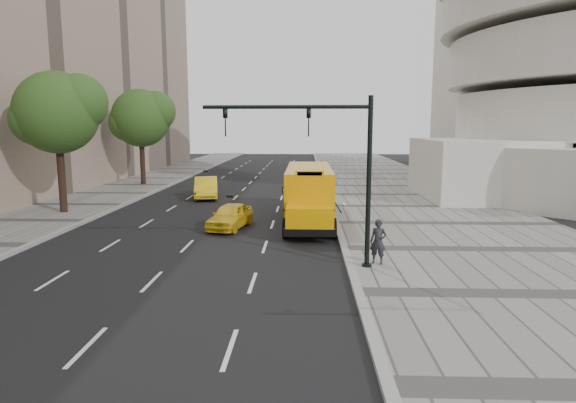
{
  "coord_description": "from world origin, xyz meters",
  "views": [
    {
      "loc": [
        4.3,
        -25.83,
        5.29
      ],
      "look_at": [
        3.5,
        -4.0,
        1.9
      ],
      "focal_mm": 30.0,
      "sensor_mm": 36.0,
      "label": 1
    }
  ],
  "objects_px": {
    "taxi_far": "(206,188)",
    "traffic_signal": "(330,160)",
    "tree_c": "(142,118)",
    "taxi_near": "(230,216)",
    "tree_b": "(58,112)",
    "pedestrian": "(378,242)",
    "school_bus": "(309,189)"
  },
  "relations": [
    {
      "from": "tree_b",
      "to": "school_bus",
      "type": "relative_size",
      "value": 0.74
    },
    {
      "from": "school_bus",
      "to": "traffic_signal",
      "type": "height_order",
      "value": "traffic_signal"
    },
    {
      "from": "school_bus",
      "to": "taxi_near",
      "type": "relative_size",
      "value": 2.97
    },
    {
      "from": "traffic_signal",
      "to": "tree_c",
      "type": "bearing_deg",
      "value": 121.28
    },
    {
      "from": "tree_c",
      "to": "taxi_far",
      "type": "bearing_deg",
      "value": -46.08
    },
    {
      "from": "tree_b",
      "to": "taxi_near",
      "type": "height_order",
      "value": "tree_b"
    },
    {
      "from": "school_bus",
      "to": "taxi_near",
      "type": "distance_m",
      "value": 5.06
    },
    {
      "from": "taxi_far",
      "to": "traffic_signal",
      "type": "bearing_deg",
      "value": -76.32
    },
    {
      "from": "taxi_far",
      "to": "pedestrian",
      "type": "xyz_separation_m",
      "value": [
        10.23,
        -17.79,
        0.22
      ]
    },
    {
      "from": "tree_c",
      "to": "taxi_far",
      "type": "relative_size",
      "value": 1.82
    },
    {
      "from": "taxi_far",
      "to": "pedestrian",
      "type": "distance_m",
      "value": 20.52
    },
    {
      "from": "tree_c",
      "to": "school_bus",
      "type": "relative_size",
      "value": 0.75
    },
    {
      "from": "tree_b",
      "to": "tree_c",
      "type": "xyz_separation_m",
      "value": [
        0.01,
        14.62,
        -0.06
      ]
    },
    {
      "from": "taxi_near",
      "to": "pedestrian",
      "type": "height_order",
      "value": "pedestrian"
    },
    {
      "from": "tree_b",
      "to": "taxi_far",
      "type": "height_order",
      "value": "tree_b"
    },
    {
      "from": "taxi_near",
      "to": "pedestrian",
      "type": "relative_size",
      "value": 2.28
    },
    {
      "from": "tree_b",
      "to": "taxi_near",
      "type": "relative_size",
      "value": 2.21
    },
    {
      "from": "tree_c",
      "to": "traffic_signal",
      "type": "height_order",
      "value": "tree_c"
    },
    {
      "from": "taxi_near",
      "to": "taxi_far",
      "type": "height_order",
      "value": "taxi_far"
    },
    {
      "from": "pedestrian",
      "to": "traffic_signal",
      "type": "height_order",
      "value": "traffic_signal"
    },
    {
      "from": "school_bus",
      "to": "traffic_signal",
      "type": "xyz_separation_m",
      "value": [
        0.69,
        -9.96,
        2.33
      ]
    },
    {
      "from": "taxi_near",
      "to": "tree_c",
      "type": "bearing_deg",
      "value": 132.37
    },
    {
      "from": "tree_b",
      "to": "tree_c",
      "type": "relative_size",
      "value": 0.99
    },
    {
      "from": "taxi_far",
      "to": "traffic_signal",
      "type": "relative_size",
      "value": 0.74
    },
    {
      "from": "taxi_far",
      "to": "pedestrian",
      "type": "height_order",
      "value": "pedestrian"
    },
    {
      "from": "school_bus",
      "to": "traffic_signal",
      "type": "relative_size",
      "value": 1.81
    },
    {
      "from": "tree_b",
      "to": "school_bus",
      "type": "height_order",
      "value": "tree_b"
    },
    {
      "from": "tree_c",
      "to": "traffic_signal",
      "type": "bearing_deg",
      "value": -58.72
    },
    {
      "from": "taxi_far",
      "to": "taxi_near",
      "type": "bearing_deg",
      "value": -83.11
    },
    {
      "from": "tree_c",
      "to": "taxi_near",
      "type": "height_order",
      "value": "tree_c"
    },
    {
      "from": "tree_c",
      "to": "taxi_near",
      "type": "distance_m",
      "value": 22.0
    },
    {
      "from": "tree_c",
      "to": "pedestrian",
      "type": "xyz_separation_m",
      "value": [
        17.47,
        -25.29,
        -5.12
      ]
    }
  ]
}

